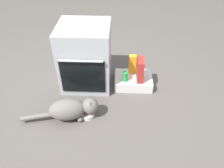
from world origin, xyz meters
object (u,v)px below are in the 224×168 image
Objects in this scene: oven at (86,56)px; cereal_box at (140,70)px; pantry_cabinet at (133,81)px; soda_can at (125,77)px; cat at (72,109)px; food_bowl at (88,114)px; juice_carton at (132,64)px.

oven is 2.71× the size of cereal_box.
pantry_cabinet is 0.22m from cereal_box.
cereal_box is at bearing 10.08° from soda_can.
pantry_cabinet is at bearing 30.67° from cat.
food_bowl is 0.80m from cereal_box.
pantry_cabinet is at bearing -80.03° from juice_carton.
pantry_cabinet is at bearing 47.63° from food_bowl.
oven is at bearing -173.96° from juice_carton.
cereal_box is 0.17m from juice_carton.
food_bowl is 0.19m from cat.
soda_can reaches higher than pantry_cabinet.
cereal_box reaches higher than food_bowl.
pantry_cabinet reaches higher than food_bowl.
food_bowl is 1.25× the size of soda_can.
juice_carton reaches higher than soda_can.
cat is at bearing -97.48° from oven.
food_bowl is 0.53× the size of cereal_box.
pantry_cabinet is 0.21m from juice_carton.
oven reaches higher than pantry_cabinet.
cat is 0.75m from soda_can.
cereal_box is (0.57, 0.50, 0.24)m from food_bowl.
juice_carton is at bearing 6.04° from oven.
food_bowl is 0.64m from soda_can.
soda_can is (-0.09, -0.18, -0.06)m from juice_carton.
soda_can is (0.47, -0.12, -0.19)m from oven.
juice_carton is at bearing 35.71° from cat.
oven is 0.95× the size of cat.
cat reaches higher than food_bowl.
juice_carton reaches higher than cat.
oven is at bearing 176.49° from pantry_cabinet.
cat is 3.31× the size of juice_carton.
food_bowl is at bearing 0.00° from cat.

